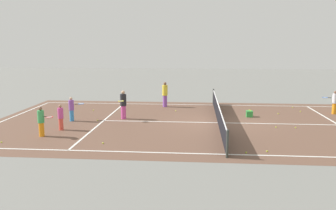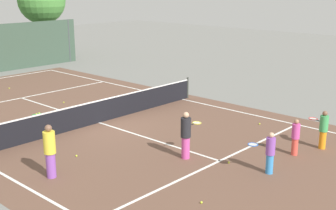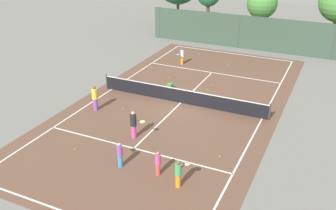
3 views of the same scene
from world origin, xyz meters
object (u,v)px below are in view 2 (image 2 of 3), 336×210
at_px(player_3, 295,137).
at_px(tennis_ball_10, 64,102).
at_px(tennis_ball_6, 168,97).
at_px(tennis_ball_9, 75,106).
at_px(tennis_ball_5, 201,202).
at_px(ball_crate, 39,119).
at_px(tennis_ball_11, 260,124).
at_px(player_1, 270,152).
at_px(tennis_ball_4, 76,156).
at_px(player_4, 323,129).
at_px(tennis_ball_0, 229,162).
at_px(tennis_ball_1, 153,95).
at_px(tennis_ball_8, 9,88).
at_px(player_5, 186,135).
at_px(player_2, 50,151).

bearing_deg(player_3, tennis_ball_10, 96.42).
height_order(tennis_ball_6, tennis_ball_9, same).
bearing_deg(tennis_ball_5, ball_crate, 83.84).
bearing_deg(ball_crate, player_3, -68.11).
distance_m(ball_crate, tennis_ball_11, 9.48).
xyz_separation_m(tennis_ball_5, tennis_ball_11, (7.25, 2.61, 0.00)).
bearing_deg(tennis_ball_5, player_1, -5.51).
bearing_deg(tennis_ball_11, tennis_ball_4, 160.03).
bearing_deg(tennis_ball_6, tennis_ball_9, 154.34).
bearing_deg(tennis_ball_6, tennis_ball_11, -97.78).
distance_m(player_1, tennis_ball_4, 6.53).
bearing_deg(player_4, tennis_ball_9, 102.99).
height_order(player_1, tennis_ball_4, player_1).
relative_size(tennis_ball_0, tennis_ball_10, 1.00).
relative_size(player_3, tennis_ball_0, 19.60).
xyz_separation_m(player_1, tennis_ball_0, (-0.18, 1.39, -0.67)).
distance_m(tennis_ball_0, tennis_ball_1, 9.79).
bearing_deg(tennis_ball_1, tennis_ball_9, 163.30).
distance_m(tennis_ball_5, tennis_ball_6, 11.83).
distance_m(player_3, tennis_ball_9, 11.00).
xyz_separation_m(ball_crate, tennis_ball_4, (-1.29, -4.45, -0.15)).
bearing_deg(tennis_ball_4, tennis_ball_11, -19.97).
relative_size(tennis_ball_8, tennis_ball_9, 1.00).
bearing_deg(tennis_ball_10, tennis_ball_0, -94.63).
bearing_deg(tennis_ball_0, player_5, 113.79).
relative_size(player_2, tennis_ball_6, 25.78).
bearing_deg(player_1, tennis_ball_6, 60.52).
bearing_deg(player_4, tennis_ball_6, 79.04).
distance_m(ball_crate, tennis_ball_0, 8.87).
xyz_separation_m(tennis_ball_4, tennis_ball_11, (7.48, -2.72, 0.00)).
bearing_deg(player_5, player_3, -42.81).
height_order(tennis_ball_5, tennis_ball_8, same).
height_order(player_5, tennis_ball_5, player_5).
distance_m(player_2, tennis_ball_1, 10.87).
xyz_separation_m(tennis_ball_4, tennis_ball_8, (3.68, 11.38, 0.00)).
relative_size(player_1, ball_crate, 3.19).
bearing_deg(player_4, tennis_ball_4, 137.93).
distance_m(player_2, tennis_ball_0, 5.79).
relative_size(player_4, tennis_ball_5, 21.46).
xyz_separation_m(tennis_ball_8, tennis_ball_9, (0.23, -5.95, 0.00)).
xyz_separation_m(tennis_ball_1, tennis_ball_9, (-4.15, 1.25, 0.00)).
height_order(player_5, tennis_ball_4, player_5).
distance_m(tennis_ball_1, tennis_ball_6, 0.90).
bearing_deg(tennis_ball_0, player_4, -25.62).
bearing_deg(player_3, tennis_ball_6, 70.91).
relative_size(player_4, tennis_ball_0, 21.46).
bearing_deg(tennis_ball_6, player_2, -157.12).
bearing_deg(player_4, tennis_ball_10, 101.89).
xyz_separation_m(tennis_ball_0, tennis_ball_8, (0.61, 15.62, 0.00)).
bearing_deg(ball_crate, tennis_ball_8, 70.97).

